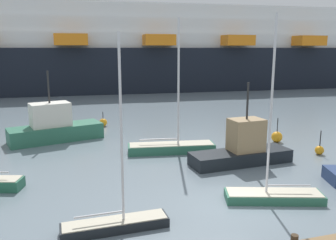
{
  "coord_description": "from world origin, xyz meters",
  "views": [
    {
      "loc": [
        -6.86,
        -12.9,
        6.71
      ],
      "look_at": [
        0.0,
        10.4,
        1.73
      ],
      "focal_mm": 37.68,
      "sensor_mm": 36.0,
      "label": 1
    }
  ],
  "objects_px": {
    "fishing_boat_0": "(243,149)",
    "cruise_ship": "(73,51)",
    "sailboat_1": "(115,221)",
    "sailboat_5": "(171,146)",
    "channel_buoy_2": "(319,150)",
    "sailboat_4": "(274,193)",
    "channel_buoy_0": "(103,122)",
    "channel_buoy_1": "(277,137)",
    "fishing_boat_2": "(54,127)"
  },
  "relations": [
    {
      "from": "sailboat_4",
      "to": "channel_buoy_2",
      "type": "distance_m",
      "value": 8.6
    },
    {
      "from": "fishing_boat_0",
      "to": "fishing_boat_2",
      "type": "height_order",
      "value": "fishing_boat_2"
    },
    {
      "from": "fishing_boat_0",
      "to": "channel_buoy_1",
      "type": "height_order",
      "value": "fishing_boat_0"
    },
    {
      "from": "channel_buoy_0",
      "to": "channel_buoy_1",
      "type": "distance_m",
      "value": 14.51
    },
    {
      "from": "sailboat_4",
      "to": "cruise_ship",
      "type": "relative_size",
      "value": 0.07
    },
    {
      "from": "sailboat_1",
      "to": "sailboat_5",
      "type": "relative_size",
      "value": 0.85
    },
    {
      "from": "channel_buoy_2",
      "to": "cruise_ship",
      "type": "relative_size",
      "value": 0.01
    },
    {
      "from": "sailboat_4",
      "to": "sailboat_5",
      "type": "height_order",
      "value": "sailboat_5"
    },
    {
      "from": "channel_buoy_0",
      "to": "sailboat_1",
      "type": "bearing_deg",
      "value": -94.75
    },
    {
      "from": "channel_buoy_0",
      "to": "cruise_ship",
      "type": "height_order",
      "value": "cruise_ship"
    },
    {
      "from": "sailboat_4",
      "to": "sailboat_5",
      "type": "relative_size",
      "value": 0.95
    },
    {
      "from": "channel_buoy_1",
      "to": "channel_buoy_2",
      "type": "bearing_deg",
      "value": -74.88
    },
    {
      "from": "fishing_boat_2",
      "to": "cruise_ship",
      "type": "bearing_deg",
      "value": -109.25
    },
    {
      "from": "channel_buoy_0",
      "to": "channel_buoy_2",
      "type": "bearing_deg",
      "value": -44.67
    },
    {
      "from": "sailboat_1",
      "to": "fishing_boat_2",
      "type": "distance_m",
      "value": 14.51
    },
    {
      "from": "sailboat_1",
      "to": "channel_buoy_0",
      "type": "height_order",
      "value": "sailboat_1"
    },
    {
      "from": "channel_buoy_2",
      "to": "sailboat_4",
      "type": "bearing_deg",
      "value": -141.97
    },
    {
      "from": "sailboat_1",
      "to": "channel_buoy_2",
      "type": "distance_m",
      "value": 15.1
    },
    {
      "from": "fishing_boat_0",
      "to": "cruise_ship",
      "type": "relative_size",
      "value": 0.05
    },
    {
      "from": "sailboat_5",
      "to": "channel_buoy_2",
      "type": "bearing_deg",
      "value": -10.57
    },
    {
      "from": "fishing_boat_0",
      "to": "cruise_ship",
      "type": "height_order",
      "value": "cruise_ship"
    },
    {
      "from": "fishing_boat_0",
      "to": "channel_buoy_0",
      "type": "distance_m",
      "value": 14.17
    },
    {
      "from": "fishing_boat_2",
      "to": "channel_buoy_2",
      "type": "height_order",
      "value": "fishing_boat_2"
    },
    {
      "from": "channel_buoy_2",
      "to": "cruise_ship",
      "type": "bearing_deg",
      "value": 108.27
    },
    {
      "from": "fishing_boat_0",
      "to": "sailboat_1",
      "type": "bearing_deg",
      "value": -148.93
    },
    {
      "from": "sailboat_1",
      "to": "sailboat_4",
      "type": "xyz_separation_m",
      "value": [
        7.14,
        0.58,
        0.01
      ]
    },
    {
      "from": "sailboat_4",
      "to": "channel_buoy_0",
      "type": "xyz_separation_m",
      "value": [
        -5.63,
        17.55,
        -0.01
      ]
    },
    {
      "from": "fishing_boat_2",
      "to": "channel_buoy_1",
      "type": "height_order",
      "value": "fishing_boat_2"
    },
    {
      "from": "sailboat_1",
      "to": "channel_buoy_0",
      "type": "relative_size",
      "value": 5.6
    },
    {
      "from": "fishing_boat_0",
      "to": "fishing_boat_2",
      "type": "relative_size",
      "value": 0.89
    },
    {
      "from": "sailboat_4",
      "to": "cruise_ship",
      "type": "xyz_separation_m",
      "value": [
        -7.09,
        47.3,
        5.79
      ]
    },
    {
      "from": "fishing_boat_0",
      "to": "channel_buoy_2",
      "type": "height_order",
      "value": "fishing_boat_0"
    },
    {
      "from": "sailboat_5",
      "to": "fishing_boat_0",
      "type": "xyz_separation_m",
      "value": [
        3.38,
        -3.31,
        0.46
      ]
    },
    {
      "from": "fishing_boat_0",
      "to": "sailboat_5",
      "type": "bearing_deg",
      "value": 132.22
    },
    {
      "from": "fishing_boat_0",
      "to": "channel_buoy_1",
      "type": "bearing_deg",
      "value": 33.79
    },
    {
      "from": "sailboat_4",
      "to": "channel_buoy_1",
      "type": "bearing_deg",
      "value": -106.47
    },
    {
      "from": "fishing_boat_0",
      "to": "channel_buoy_2",
      "type": "xyz_separation_m",
      "value": [
        5.58,
        0.15,
        -0.59
      ]
    },
    {
      "from": "fishing_boat_0",
      "to": "cruise_ship",
      "type": "xyz_separation_m",
      "value": [
        -8.28,
        42.16,
        5.27
      ]
    },
    {
      "from": "channel_buoy_0",
      "to": "cruise_ship",
      "type": "relative_size",
      "value": 0.01
    },
    {
      "from": "sailboat_5",
      "to": "channel_buoy_0",
      "type": "xyz_separation_m",
      "value": [
        -3.44,
        9.1,
        -0.08
      ]
    },
    {
      "from": "sailboat_5",
      "to": "channel_buoy_1",
      "type": "distance_m",
      "value": 8.05
    },
    {
      "from": "sailboat_1",
      "to": "channel_buoy_0",
      "type": "distance_m",
      "value": 18.2
    },
    {
      "from": "sailboat_1",
      "to": "cruise_ship",
      "type": "xyz_separation_m",
      "value": [
        0.04,
        47.88,
        5.8
      ]
    },
    {
      "from": "sailboat_1",
      "to": "fishing_boat_0",
      "type": "relative_size",
      "value": 1.18
    },
    {
      "from": "sailboat_5",
      "to": "channel_buoy_0",
      "type": "distance_m",
      "value": 9.73
    },
    {
      "from": "sailboat_4",
      "to": "channel_buoy_2",
      "type": "bearing_deg",
      "value": -124.44
    },
    {
      "from": "channel_buoy_2",
      "to": "sailboat_1",
      "type": "bearing_deg",
      "value": -157.1
    },
    {
      "from": "sailboat_4",
      "to": "channel_buoy_0",
      "type": "bearing_deg",
      "value": -54.69
    },
    {
      "from": "cruise_ship",
      "to": "sailboat_5",
      "type": "bearing_deg",
      "value": -79.39
    },
    {
      "from": "sailboat_1",
      "to": "sailboat_5",
      "type": "distance_m",
      "value": 10.29
    }
  ]
}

